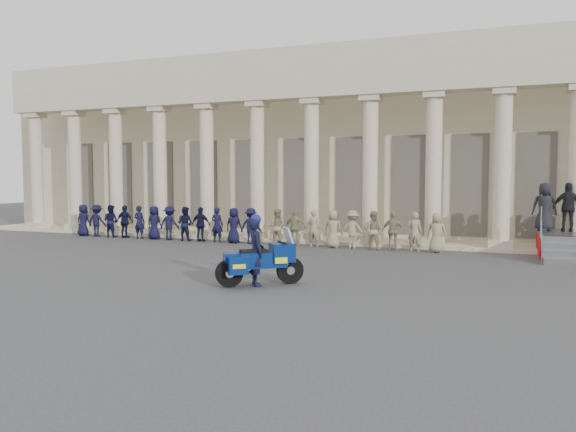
% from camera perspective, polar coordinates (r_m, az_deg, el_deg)
% --- Properties ---
extents(ground, '(90.00, 90.00, 0.00)m').
position_cam_1_polar(ground, '(16.91, -2.25, -5.90)').
color(ground, '#3D3D3F').
rests_on(ground, ground).
extents(building, '(40.00, 12.50, 9.00)m').
position_cam_1_polar(building, '(30.78, 8.81, 6.97)').
color(building, '#C5B794').
rests_on(building, ground).
extents(officer_rank, '(17.68, 0.59, 1.56)m').
position_cam_1_polar(officer_rank, '(24.74, -5.69, -0.95)').
color(officer_rank, black).
rests_on(officer_rank, ground).
extents(motorcycle, '(2.02, 1.75, 1.55)m').
position_cam_1_polar(motorcycle, '(15.07, -2.78, -4.54)').
color(motorcycle, black).
rests_on(motorcycle, ground).
extents(rider, '(0.76, 0.80, 1.92)m').
position_cam_1_polar(rider, '(14.99, -3.27, -3.50)').
color(rider, black).
rests_on(rider, ground).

